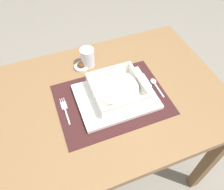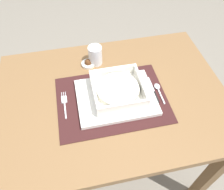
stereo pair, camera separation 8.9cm
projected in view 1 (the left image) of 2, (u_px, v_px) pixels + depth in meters
name	position (u px, v px, depth m)	size (l,w,h in m)	color
ground_plane	(112.00, 163.00, 1.48)	(6.00, 6.00, 0.00)	gray
dining_table	(112.00, 110.00, 1.01)	(0.94, 0.68, 0.71)	brown
placemat	(112.00, 99.00, 0.91)	(0.44, 0.32, 0.00)	#381919
serving_plate	(116.00, 97.00, 0.91)	(0.31, 0.24, 0.02)	white
porridge_bowl	(117.00, 90.00, 0.89)	(0.20, 0.20, 0.05)	white
fork	(65.00, 109.00, 0.88)	(0.02, 0.13, 0.00)	silver
spoon	(155.00, 83.00, 0.96)	(0.02, 0.11, 0.01)	silver
butter_knife	(150.00, 87.00, 0.95)	(0.01, 0.14, 0.01)	black
bread_knife	(144.00, 87.00, 0.95)	(0.01, 0.13, 0.01)	#59331E
drinking_glass	(88.00, 58.00, 1.01)	(0.06, 0.06, 0.09)	white
condiment_saucer	(81.00, 66.00, 1.02)	(0.06, 0.06, 0.03)	white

